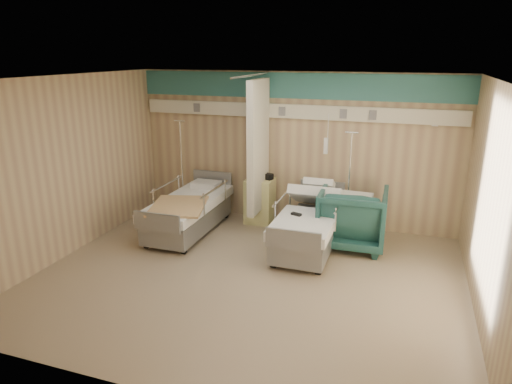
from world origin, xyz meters
TOP-DOWN VIEW (x-y plane):
  - ground at (0.00, 0.00)m, footprint 6.00×5.00m
  - room_walls at (-0.03, 0.25)m, footprint 6.04×5.04m
  - bed_right at (0.60, 1.30)m, footprint 1.00×2.16m
  - bed_left at (-1.60, 1.30)m, footprint 1.00×2.16m
  - bedside_cabinet at (-0.55, 2.20)m, footprint 0.50×0.48m
  - visitor_armchair at (1.25, 1.64)m, footprint 1.11×1.14m
  - waffle_blanket at (1.25, 1.60)m, footprint 0.62×0.55m
  - iv_stand_right at (1.10, 2.13)m, footprint 0.33×0.33m
  - iv_stand_left at (-2.08, 2.02)m, footprint 0.34×0.34m
  - call_remote at (0.43, 1.09)m, footprint 0.18×0.12m
  - tan_blanket at (-1.54, 0.84)m, footprint 1.12×1.28m
  - toiletry_bag at (-0.42, 2.24)m, footprint 0.24×0.19m
  - white_cup at (-0.74, 2.16)m, footprint 0.10×0.10m

SIDE VIEW (x-z plane):
  - ground at x=0.00m, z-range 0.00..0.00m
  - bed_right at x=0.60m, z-range 0.00..0.63m
  - bed_left at x=-1.60m, z-range 0.00..0.63m
  - iv_stand_right at x=1.10m, z-range -0.54..1.30m
  - iv_stand_left at x=-2.08m, z-range -0.56..1.34m
  - bedside_cabinet at x=-0.55m, z-range 0.00..0.85m
  - visitor_armchair at x=1.25m, z-range 0.00..1.00m
  - call_remote at x=0.43m, z-range 0.63..0.67m
  - tan_blanket at x=-1.54m, z-range 0.63..0.67m
  - toiletry_bag at x=-0.42m, z-range 0.85..0.96m
  - white_cup at x=-0.74m, z-range 0.85..0.99m
  - waffle_blanket at x=1.25m, z-range 1.00..1.07m
  - room_walls at x=-0.03m, z-range 0.45..3.27m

